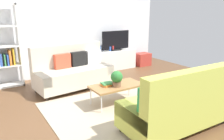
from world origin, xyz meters
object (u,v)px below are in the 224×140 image
(tv, at_px, (116,41))
(potted_plant, at_px, (117,78))
(couch_green, at_px, (179,105))
(bottle_0, at_px, (110,49))
(couch_beige, at_px, (73,71))
(storage_trunk, at_px, (142,59))
(vase_1, at_px, (104,48))
(vase_0, at_px, (99,49))
(bottle_1, at_px, (113,48))
(table_book_0, at_px, (107,85))
(tv_console, at_px, (115,60))
(coffee_table, at_px, (117,86))

(tv, bearing_deg, potted_plant, -122.35)
(couch_green, xyz_separation_m, potted_plant, (-0.34, 1.34, 0.16))
(bottle_0, bearing_deg, potted_plant, -118.65)
(couch_beige, relative_size, storage_trunk, 3.79)
(storage_trunk, relative_size, vase_1, 2.86)
(vase_0, distance_m, vase_1, 0.18)
(vase_0, relative_size, bottle_0, 1.28)
(storage_trunk, relative_size, bottle_1, 3.17)
(couch_beige, distance_m, tv, 2.21)
(table_book_0, height_order, vase_0, vase_0)
(tv, height_order, storage_trunk, tv)
(table_book_0, xyz_separation_m, bottle_1, (1.60, 2.32, 0.28))
(bottle_1, bearing_deg, couch_green, -106.44)
(tv_console, bearing_deg, storage_trunk, -5.19)
(vase_0, relative_size, bottle_1, 1.16)
(couch_green, relative_size, coffee_table, 1.74)
(vase_0, relative_size, vase_1, 1.05)
(tv_console, distance_m, storage_trunk, 1.11)
(tv, relative_size, storage_trunk, 1.92)
(couch_green, height_order, tv_console, couch_green)
(tv_console, relative_size, bottle_1, 8.54)
(potted_plant, height_order, vase_0, vase_0)
(couch_beige, distance_m, tv_console, 2.17)
(potted_plant, xyz_separation_m, table_book_0, (-0.14, 0.15, -0.16))
(potted_plant, bearing_deg, table_book_0, 133.57)
(coffee_table, xyz_separation_m, bottle_1, (1.41, 2.39, 0.33))
(coffee_table, height_order, tv_console, tv_console)
(couch_beige, xyz_separation_m, coffee_table, (0.39, -1.42, -0.06))
(tv, height_order, vase_1, tv)
(tv, xyz_separation_m, vase_1, (-0.40, 0.07, -0.22))
(coffee_table, bearing_deg, table_book_0, 159.78)
(couch_green, height_order, bottle_1, couch_green)
(couch_green, distance_m, bottle_0, 3.95)
(tv_console, bearing_deg, bottle_1, -160.69)
(couch_beige, xyz_separation_m, storage_trunk, (3.02, 0.91, -0.23))
(tv_console, relative_size, tv, 1.40)
(couch_green, height_order, vase_0, couch_green)
(tv, distance_m, table_book_0, 2.95)
(tv_console, relative_size, bottle_0, 9.40)
(tv, height_order, table_book_0, tv)
(coffee_table, bearing_deg, bottle_0, 61.54)
(tv, bearing_deg, vase_1, 170.15)
(potted_plant, xyz_separation_m, bottle_0, (1.35, 2.47, 0.12))
(couch_beige, height_order, table_book_0, couch_beige)
(vase_1, distance_m, bottle_1, 0.30)
(couch_green, distance_m, potted_plant, 1.39)
(table_book_0, xyz_separation_m, vase_0, (1.13, 2.41, 0.30))
(couch_green, height_order, tv, tv)
(coffee_table, bearing_deg, bottle_1, 59.48)
(couch_beige, xyz_separation_m, vase_1, (1.51, 1.06, 0.28))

